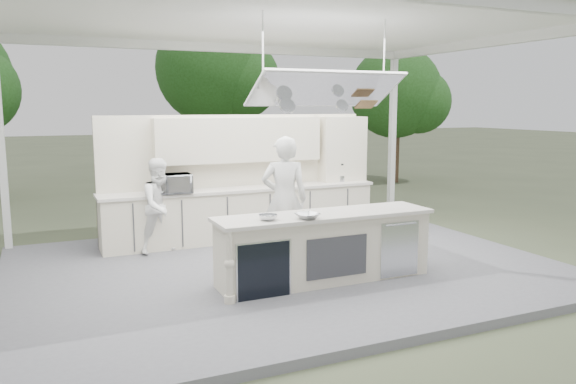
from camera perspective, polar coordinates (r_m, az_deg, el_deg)
name	(u,v)px	position (r m, az deg, el deg)	size (l,w,h in m)	color
ground	(285,273)	(8.68, -0.29, -8.19)	(90.00, 90.00, 0.00)	#4B5339
stage_deck	(285,269)	(8.66, -0.29, -7.81)	(8.00, 6.00, 0.12)	#5E5E63
tent	(285,22)	(8.38, -0.26, 16.86)	(8.20, 6.20, 3.86)	white
demo_island	(324,247)	(7.80, 3.63, -5.61)	(3.10, 0.79, 0.95)	beige
back_counter	(243,213)	(10.26, -4.59, -2.14)	(5.08, 0.72, 0.95)	beige
back_wall_unit	(261,158)	(10.47, -2.76, 3.50)	(5.05, 0.48, 2.25)	beige
tree_cluster	(149,80)	(17.68, -13.96, 10.95)	(19.55, 9.40, 5.85)	#4F3527
head_chef	(284,199)	(8.68, -0.36, -0.75)	(0.71, 0.47, 1.95)	silver
sous_chef	(161,206)	(9.46, -12.76, -1.36)	(0.76, 0.59, 1.57)	white
toaster_oven	(173,184)	(9.61, -11.61, 0.83)	(0.60, 0.40, 0.33)	#B1B4B9
bowl_large	(308,216)	(7.32, 2.00, -2.45)	(0.30, 0.30, 0.07)	#ADB0B4
bowl_small	(268,217)	(7.23, -2.04, -2.59)	(0.24, 0.24, 0.08)	silver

